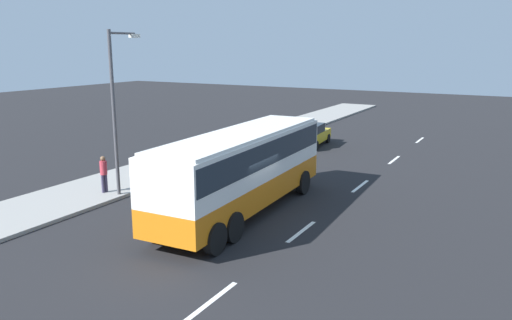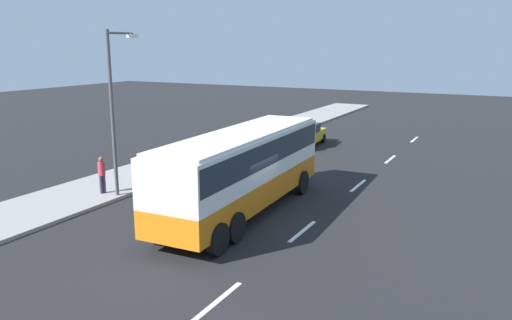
% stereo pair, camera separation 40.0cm
% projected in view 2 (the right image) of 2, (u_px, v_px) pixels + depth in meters
% --- Properties ---
extents(ground_plane, '(120.00, 120.00, 0.00)m').
position_uv_depth(ground_plane, '(243.00, 218.00, 19.94)').
color(ground_plane, black).
extents(sidewalk_curb, '(80.00, 4.00, 0.15)m').
position_uv_depth(sidewalk_curb, '(96.00, 190.00, 23.60)').
color(sidewalk_curb, gray).
rests_on(sidewalk_curb, ground_plane).
extents(lane_centreline, '(40.53, 0.16, 0.01)m').
position_uv_depth(lane_centreline, '(314.00, 222.00, 19.43)').
color(lane_centreline, white).
rests_on(lane_centreline, ground_plane).
extents(coach_bus, '(10.67, 3.01, 3.38)m').
position_uv_depth(coach_bus, '(243.00, 164.00, 20.02)').
color(coach_bus, orange).
rests_on(coach_bus, ground_plane).
extents(car_yellow_taxi, '(4.37, 2.25, 1.54)m').
position_uv_depth(car_yellow_taxi, '(306.00, 134.00, 34.25)').
color(car_yellow_taxi, gold).
rests_on(car_yellow_taxi, ground_plane).
extents(pedestrian_near_curb, '(0.32, 0.32, 1.69)m').
position_uv_depth(pedestrian_near_curb, '(102.00, 172.00, 22.57)').
color(pedestrian_near_curb, '#38334C').
rests_on(pedestrian_near_curb, sidewalk_curb).
extents(street_lamp, '(1.88, 0.24, 7.26)m').
position_uv_depth(street_lamp, '(115.00, 102.00, 21.74)').
color(street_lamp, '#47474C').
rests_on(street_lamp, sidewalk_curb).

